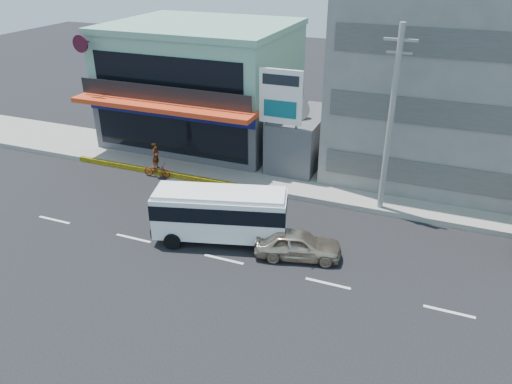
% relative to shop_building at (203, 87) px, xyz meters
% --- Properties ---
extents(ground, '(120.00, 120.00, 0.00)m').
position_rel_shop_building_xyz_m(ground, '(8.00, -13.95, -4.00)').
color(ground, black).
rests_on(ground, ground).
extents(sidewalk, '(70.00, 5.00, 0.30)m').
position_rel_shop_building_xyz_m(sidewalk, '(13.00, -4.45, -3.85)').
color(sidewalk, gray).
rests_on(sidewalk, ground).
extents(shop_building, '(12.40, 11.70, 8.00)m').
position_rel_shop_building_xyz_m(shop_building, '(0.00, 0.00, 0.00)').
color(shop_building, '#434448').
rests_on(shop_building, ground).
extents(concrete_building, '(16.00, 12.00, 14.00)m').
position_rel_shop_building_xyz_m(concrete_building, '(18.00, 1.05, 3.00)').
color(concrete_building, gray).
rests_on(concrete_building, ground).
extents(gap_structure, '(3.00, 6.00, 3.50)m').
position_rel_shop_building_xyz_m(gap_structure, '(8.00, -1.95, -2.25)').
color(gap_structure, '#434448').
rests_on(gap_structure, ground).
extents(satellite_dish, '(1.50, 1.50, 0.15)m').
position_rel_shop_building_xyz_m(satellite_dish, '(8.00, -2.95, -0.42)').
color(satellite_dish, slate).
rests_on(satellite_dish, gap_structure).
extents(billboard, '(2.60, 0.18, 6.90)m').
position_rel_shop_building_xyz_m(billboard, '(7.50, -4.75, 0.93)').
color(billboard, gray).
rests_on(billboard, ground).
extents(utility_pole_near, '(1.60, 0.30, 10.00)m').
position_rel_shop_building_xyz_m(utility_pole_near, '(14.00, -6.55, 1.15)').
color(utility_pole_near, '#999993').
rests_on(utility_pole_near, ground).
extents(minibus, '(6.78, 3.72, 2.70)m').
position_rel_shop_building_xyz_m(minibus, '(7.15, -12.45, -2.38)').
color(minibus, white).
rests_on(minibus, ground).
extents(sedan, '(4.31, 2.55, 1.37)m').
position_rel_shop_building_xyz_m(sedan, '(11.15, -12.45, -3.31)').
color(sedan, '#C3AF95').
rests_on(sedan, ground).
extents(motorcycle_rider, '(1.82, 0.81, 2.26)m').
position_rel_shop_building_xyz_m(motorcycle_rider, '(0.21, -7.15, -3.25)').
color(motorcycle_rider, '#640E0E').
rests_on(motorcycle_rider, ground).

